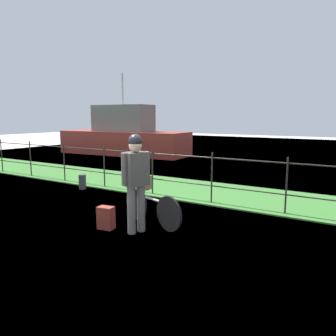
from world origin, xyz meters
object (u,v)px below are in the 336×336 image
object	(u,v)px
bicycle_main	(151,207)
mooring_bollard	(82,182)
terrier_dog	(140,171)
cyclist_person	(136,175)
backpack_on_paving	(106,218)
wooden_crate	(140,182)
moored_boat_near	(123,137)

from	to	relation	value
bicycle_main	mooring_bollard	size ratio (longest dim) A/B	3.82
terrier_dog	cyclist_person	bearing A→B (deg)	-59.72
bicycle_main	backpack_on_paving	bearing A→B (deg)	-129.85
wooden_crate	cyclist_person	size ratio (longest dim) A/B	0.24
backpack_on_paving	moored_boat_near	xyz separation A→B (m)	(-7.28, 9.23, 0.73)
terrier_dog	backpack_on_paving	bearing A→B (deg)	-107.30
bicycle_main	moored_boat_near	bearing A→B (deg)	132.24
bicycle_main	moored_boat_near	xyz separation A→B (m)	(-7.80, 8.60, 0.59)
wooden_crate	backpack_on_paving	xyz separation A→B (m)	(-0.20, -0.73, -0.55)
cyclist_person	moored_boat_near	world-z (taller)	moored_boat_near
bicycle_main	wooden_crate	xyz separation A→B (m)	(-0.33, 0.10, 0.42)
terrier_dog	moored_boat_near	distance (m)	11.34
backpack_on_paving	terrier_dog	bearing A→B (deg)	-114.96
backpack_on_paving	wooden_crate	bearing A→B (deg)	-113.08
bicycle_main	terrier_dog	xyz separation A→B (m)	(-0.30, 0.09, 0.62)
moored_boat_near	mooring_bollard	bearing A→B (deg)	-57.85
cyclist_person	moored_boat_near	distance (m)	11.99
mooring_bollard	backpack_on_paving	bearing A→B (deg)	-36.84
wooden_crate	cyclist_person	xyz separation A→B (m)	(0.36, -0.58, 0.26)
bicycle_main	terrier_dog	world-z (taller)	terrier_dog
bicycle_main	wooden_crate	bearing A→B (deg)	163.16
terrier_dog	wooden_crate	bearing A→B (deg)	163.16
mooring_bollard	moored_boat_near	world-z (taller)	moored_boat_near
terrier_dog	cyclist_person	size ratio (longest dim) A/B	0.19
backpack_on_paving	moored_boat_near	world-z (taller)	moored_boat_near
wooden_crate	backpack_on_paving	bearing A→B (deg)	-105.43
backpack_on_paving	bicycle_main	bearing A→B (deg)	-137.50
bicycle_main	cyclist_person	distance (m)	0.83
moored_boat_near	bicycle_main	bearing A→B (deg)	-47.76
wooden_crate	moored_boat_near	size ratio (longest dim) A/B	0.06
cyclist_person	mooring_bollard	distance (m)	3.95
wooden_crate	terrier_dog	size ratio (longest dim) A/B	1.23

